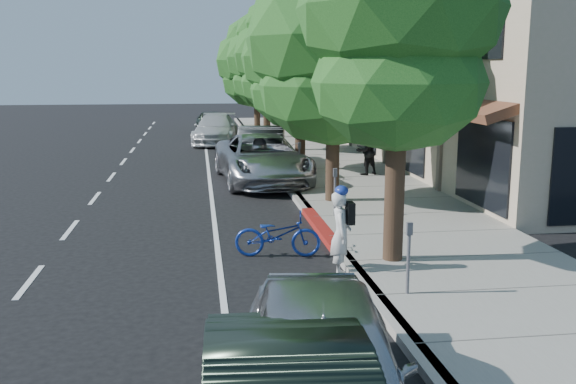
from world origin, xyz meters
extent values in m
plane|color=black|center=(0.00, 0.00, 0.00)|extent=(120.00, 120.00, 0.00)
cube|color=gray|center=(2.30, 8.00, 0.07)|extent=(4.60, 56.00, 0.15)
cube|color=#9E998E|center=(0.00, 8.00, 0.07)|extent=(0.30, 56.00, 0.15)
cube|color=maroon|center=(0.00, 1.00, 0.07)|extent=(0.32, 4.00, 0.15)
cube|color=#BEA892|center=(9.60, 18.00, 3.50)|extent=(10.00, 36.00, 7.00)
cylinder|color=black|center=(0.90, -2.00, 1.44)|extent=(0.40, 0.40, 2.88)
ellipsoid|color=#144515|center=(0.90, -2.00, 3.70)|extent=(3.43, 3.43, 2.74)
ellipsoid|color=#144515|center=(0.90, -2.00, 5.10)|extent=(4.03, 4.03, 3.22)
cylinder|color=black|center=(0.90, 4.00, 1.36)|extent=(0.40, 0.40, 2.72)
ellipsoid|color=#144515|center=(0.90, 4.00, 3.49)|extent=(4.36, 4.36, 3.49)
ellipsoid|color=#144515|center=(0.90, 4.00, 4.81)|extent=(5.13, 5.13, 4.10)
cylinder|color=black|center=(0.90, 10.00, 1.24)|extent=(0.40, 0.40, 2.48)
ellipsoid|color=#144515|center=(0.90, 10.00, 3.19)|extent=(3.90, 3.90, 3.12)
ellipsoid|color=#144515|center=(0.90, 10.00, 4.40)|extent=(4.58, 4.58, 3.67)
ellipsoid|color=#144515|center=(0.90, 10.00, 5.67)|extent=(3.44, 3.44, 2.75)
cylinder|color=black|center=(0.90, 16.00, 1.31)|extent=(0.40, 0.40, 2.61)
ellipsoid|color=#144515|center=(0.90, 16.00, 3.36)|extent=(3.78, 3.78, 3.02)
ellipsoid|color=#144515|center=(0.90, 16.00, 4.63)|extent=(4.44, 4.44, 3.56)
ellipsoid|color=#144515|center=(0.90, 16.00, 5.98)|extent=(3.33, 3.33, 2.67)
cylinder|color=black|center=(0.90, 22.00, 1.29)|extent=(0.40, 0.40, 2.58)
ellipsoid|color=#144515|center=(0.90, 22.00, 3.31)|extent=(3.93, 3.93, 3.14)
ellipsoid|color=#144515|center=(0.90, 22.00, 4.57)|extent=(4.62, 4.62, 3.70)
ellipsoid|color=#144515|center=(0.90, 22.00, 5.89)|extent=(3.47, 3.47, 2.77)
cylinder|color=black|center=(0.90, 28.00, 1.26)|extent=(0.40, 0.40, 2.52)
ellipsoid|color=#144515|center=(0.90, 28.00, 3.25)|extent=(4.62, 4.62, 3.70)
ellipsoid|color=#144515|center=(0.90, 28.00, 4.47)|extent=(5.44, 5.44, 4.35)
ellipsoid|color=#144515|center=(0.90, 28.00, 5.77)|extent=(4.08, 4.08, 3.26)
imported|color=silver|center=(-0.29, -2.46, 0.84)|extent=(0.50, 0.67, 1.67)
imported|color=#153196|center=(-1.33, -0.99, 0.48)|extent=(1.90, 0.91, 0.96)
imported|color=#B0AFB4|center=(-0.76, 8.00, 0.85)|extent=(3.26, 6.28, 1.69)
imported|color=#222628|center=(-0.50, 11.08, 0.84)|extent=(2.47, 5.30, 1.68)
imported|color=silver|center=(-2.05, 20.27, 0.76)|extent=(2.77, 5.48, 1.53)
imported|color=black|center=(-2.07, 25.02, 0.73)|extent=(2.25, 4.47, 1.46)
imported|color=#B9BABF|center=(-1.69, -7.76, 0.79)|extent=(2.42, 4.81, 1.57)
imported|color=black|center=(3.07, 8.34, 1.01)|extent=(1.02, 0.92, 1.71)
camera|label=1|loc=(-2.95, -14.15, 3.98)|focal=40.00mm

